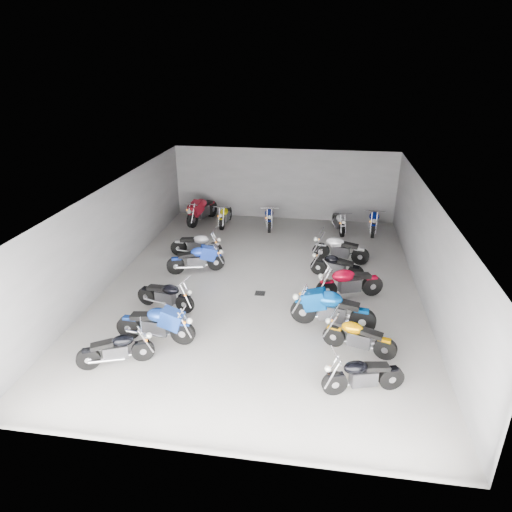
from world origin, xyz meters
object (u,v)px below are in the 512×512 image
Objects in this scene: motorcycle_back_a at (202,210)px; motorcycle_left_b at (156,324)px; motorcycle_left_f at (197,245)px; motorcycle_right_e at (336,266)px; motorcycle_back_b at (225,215)px; motorcycle_left_e at (196,259)px; motorcycle_back_c at (269,217)px; motorcycle_left_a at (116,349)px; motorcycle_left_c at (166,295)px; motorcycle_right_c at (332,309)px; motorcycle_right_f at (340,249)px; motorcycle_back_e at (339,222)px; motorcycle_right_b at (358,337)px; motorcycle_right_d at (349,282)px; motorcycle_right_a at (363,375)px; motorcycle_back_f at (374,220)px; drain_grate at (260,293)px.

motorcycle_left_b is at bearing 114.18° from motorcycle_back_a.
motorcycle_left_f is 5.24m from motorcycle_right_e.
motorcycle_right_e is 6.68m from motorcycle_back_b.
motorcycle_back_c is at bearing 136.64° from motorcycle_left_e.
motorcycle_left_a is 0.93× the size of motorcycle_left_c.
motorcycle_right_f is (0.30, 4.52, -0.07)m from motorcycle_right_c.
motorcycle_left_e is 0.95× the size of motorcycle_back_c.
motorcycle_left_c is 1.01× the size of motorcycle_back_e.
motorcycle_right_b is 4.26m from motorcycle_right_e.
motorcycle_right_a is at bearing 162.64° from motorcycle_right_d.
motorcycle_left_f is at bearing 154.33° from motorcycle_left_a.
motorcycle_right_b is (5.53, -1.36, 0.00)m from motorcycle_left_c.
motorcycle_left_c is 0.91× the size of motorcycle_right_f.
motorcycle_back_a reaches higher than motorcycle_right_e.
motorcycle_left_e is 0.89× the size of motorcycle_back_f.
drain_grate is 0.17× the size of motorcycle_left_e.
motorcycle_left_e is at bearing 59.79° from motorcycle_back_c.
motorcycle_back_c is (-3.02, 3.27, -0.01)m from motorcycle_right_f.
motorcycle_right_a reaches higher than motorcycle_back_e.
motorcycle_right_b is 11.13m from motorcycle_back_a.
motorcycle_left_c is 7.48m from motorcycle_back_b.
motorcycle_right_a is 0.89× the size of motorcycle_right_d.
motorcycle_back_c is at bearing 142.52° from motorcycle_left_a.
motorcycle_left_f is at bearing -165.13° from motorcycle_left_c.
motorcycle_right_f is 4.45m from motorcycle_back_c.
drain_grate is 7.43m from motorcycle_back_f.
motorcycle_back_a is at bearing 159.35° from motorcycle_left_a.
motorcycle_left_f is at bearing 59.41° from motorcycle_right_c.
motorcycle_right_c is (5.15, 2.48, 0.12)m from motorcycle_left_a.
motorcycle_back_c is (-2.88, 4.63, 0.04)m from motorcycle_right_e.
motorcycle_right_d is 1.09× the size of motorcycle_back_b.
motorcycle_right_c is at bearing -1.90° from motorcycle_right_a.
motorcycle_right_c reaches higher than motorcycle_back_f.
motorcycle_left_c is at bearing -26.77° from motorcycle_left_e.
motorcycle_back_f reaches higher than motorcycle_right_f.
motorcycle_right_a is 0.86× the size of motorcycle_back_f.
motorcycle_back_f is (6.92, 10.36, 0.07)m from motorcycle_left_a.
motorcycle_left_a is 0.94× the size of motorcycle_right_a.
motorcycle_back_c reaches higher than motorcycle_left_e.
motorcycle_left_b is 5.37m from motorcycle_right_a.
motorcycle_right_d is at bearing 56.26° from motorcycle_left_e.
motorcycle_back_c is (1.91, 4.90, 0.00)m from motorcycle_left_e.
motorcycle_back_c is at bearing 9.17° from motorcycle_right_d.
motorcycle_right_d is at bearing 132.52° from motorcycle_back_b.
drain_grate is at bearing 138.07° from motorcycle_right_e.
motorcycle_back_e is at bearing -14.69° from motorcycle_right_a.
motorcycle_left_f is 5.28m from motorcycle_right_f.
motorcycle_back_b is at bearing 40.44° from motorcycle_right_c.
motorcycle_left_a is (-2.92, -4.12, 0.44)m from drain_grate.
motorcycle_right_a is 10.92m from motorcycle_back_c.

